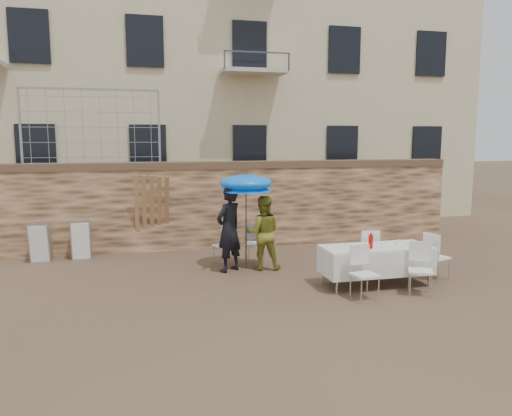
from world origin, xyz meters
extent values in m
plane|color=brown|center=(0.00, 0.00, 0.00)|extent=(80.00, 80.00, 0.00)
cube|color=#936A49|center=(0.00, 5.00, 1.10)|extent=(13.00, 0.50, 2.20)
cube|color=#C0B38B|center=(0.00, 12.00, 7.50)|extent=(20.00, 8.00, 15.00)
imported|color=black|center=(-0.12, 2.51, 0.92)|extent=(0.80, 0.76, 1.84)
imported|color=#A2A231|center=(0.63, 2.51, 0.81)|extent=(0.89, 0.75, 1.62)
cylinder|color=#3F3F44|center=(0.28, 2.61, 0.86)|extent=(0.03, 0.03, 1.72)
cone|color=blue|center=(0.28, 2.61, 1.83)|extent=(1.18, 1.18, 0.22)
cube|color=silver|center=(2.46, 0.82, 0.75)|extent=(2.10, 0.85, 0.05)
cylinder|color=silver|center=(1.51, 0.47, 0.37)|extent=(0.04, 0.04, 0.74)
cylinder|color=silver|center=(3.41, 0.47, 0.37)|extent=(0.04, 0.04, 0.74)
cylinder|color=silver|center=(1.51, 1.16, 0.37)|extent=(0.04, 0.04, 0.74)
cylinder|color=silver|center=(3.41, 1.16, 0.37)|extent=(0.04, 0.04, 0.74)
cylinder|color=red|center=(2.26, 0.67, 0.91)|extent=(0.09, 0.09, 0.26)
camera|label=1|loc=(-2.04, -7.78, 2.85)|focal=35.00mm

